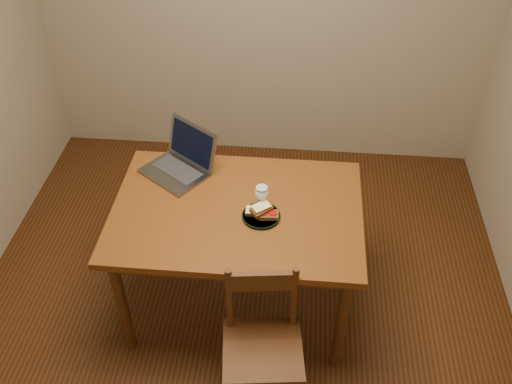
# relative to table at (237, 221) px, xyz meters

# --- Properties ---
(floor) EXTENTS (3.20, 3.20, 0.02)m
(floor) POSITION_rel_table_xyz_m (0.01, -0.04, -0.66)
(floor) COLOR black
(floor) RESTS_ON ground
(table) EXTENTS (1.30, 0.90, 0.74)m
(table) POSITION_rel_table_xyz_m (0.00, 0.00, 0.00)
(table) COLOR #4A250C
(table) RESTS_ON floor
(chair) EXTENTS (0.42, 0.41, 0.41)m
(chair) POSITION_rel_table_xyz_m (0.18, -0.58, -0.21)
(chair) COLOR #3B200C
(chair) RESTS_ON floor
(plate) EXTENTS (0.20, 0.20, 0.02)m
(plate) POSITION_rel_table_xyz_m (0.13, -0.05, 0.09)
(plate) COLOR black
(plate) RESTS_ON table
(sandwich_cheese) EXTENTS (0.10, 0.06, 0.03)m
(sandwich_cheese) POSITION_rel_table_xyz_m (0.10, -0.04, 0.12)
(sandwich_cheese) COLOR #381E0C
(sandwich_cheese) RESTS_ON plate
(sandwich_tomato) EXTENTS (0.11, 0.07, 0.03)m
(sandwich_tomato) POSITION_rel_table_xyz_m (0.17, -0.06, 0.12)
(sandwich_tomato) COLOR #381E0C
(sandwich_tomato) RESTS_ON plate
(sandwich_top) EXTENTS (0.12, 0.12, 0.03)m
(sandwich_top) POSITION_rel_table_xyz_m (0.13, -0.05, 0.14)
(sandwich_top) COLOR #381E0C
(sandwich_top) RESTS_ON plate
(milk_glass) EXTENTS (0.07, 0.07, 0.14)m
(milk_glass) POSITION_rel_table_xyz_m (0.13, 0.02, 0.16)
(milk_glass) COLOR white
(milk_glass) RESTS_ON table
(laptop) EXTENTS (0.46, 0.46, 0.25)m
(laptop) POSITION_rel_table_xyz_m (-0.34, 0.31, 0.15)
(laptop) COLOR slate
(laptop) RESTS_ON table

